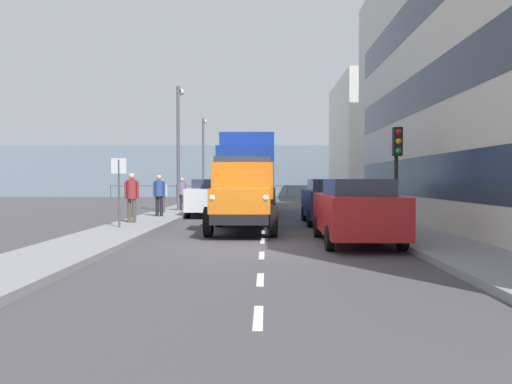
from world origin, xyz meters
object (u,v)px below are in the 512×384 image
object	(u,v)px
pedestrian_strolling	(132,193)
pedestrian_couple_b	(159,192)
lamp_post_far	(204,151)
car_maroon_oppositeside_1	(223,193)
truck_vintage_orange	(243,196)
pedestrian_couple_a	(182,191)
car_red_kerbside_near	(356,210)
traffic_light_near	(397,155)
lorry_cargo_blue	(248,172)
car_white_oppositeside_0	(211,197)
lamp_post_promenade	(179,136)
car_navy_kerbside_1	(328,201)
car_black_oppositeside_2	(231,190)
street_sign	(119,180)
pedestrian_with_bag	(162,193)

from	to	relation	value
pedestrian_strolling	pedestrian_couple_b	distance (m)	3.11
lamp_post_far	car_maroon_oppositeside_1	bearing A→B (deg)	106.78
truck_vintage_orange	pedestrian_couple_a	bearing A→B (deg)	-68.76
pedestrian_couple_a	lamp_post_far	world-z (taller)	lamp_post_far
car_red_kerbside_near	traffic_light_near	xyz separation A→B (m)	(-1.75, -2.54, 1.58)
pedestrian_couple_b	truck_vintage_orange	bearing A→B (deg)	127.46
lorry_cargo_blue	car_white_oppositeside_0	distance (m)	2.42
pedestrian_strolling	lamp_post_far	bearing A→B (deg)	-90.67
traffic_light_near	lamp_post_promenade	bearing A→B (deg)	-47.38
truck_vintage_orange	car_white_oppositeside_0	world-z (taller)	truck_vintage_orange
pedestrian_strolling	lamp_post_promenade	bearing A→B (deg)	-93.40
traffic_light_near	lamp_post_far	world-z (taller)	lamp_post_far
car_maroon_oppositeside_1	car_white_oppositeside_0	bearing A→B (deg)	90.00
car_navy_kerbside_1	pedestrian_strolling	bearing A→B (deg)	9.95
car_black_oppositeside_2	pedestrian_couple_a	world-z (taller)	pedestrian_couple_a
car_black_oppositeside_2	pedestrian_strolling	size ratio (longest dim) A/B	2.53
pedestrian_couple_a	lorry_cargo_blue	bearing A→B (deg)	169.67
lorry_cargo_blue	lamp_post_promenade	world-z (taller)	lamp_post_promenade
car_navy_kerbside_1	pedestrian_strolling	world-z (taller)	pedestrian_strolling
traffic_light_near	street_sign	world-z (taller)	traffic_light_near
car_white_oppositeside_0	street_sign	bearing A→B (deg)	72.65
car_white_oppositeside_0	traffic_light_near	distance (m)	10.08
truck_vintage_orange	pedestrian_with_bag	bearing A→B (deg)	-60.38
traffic_light_near	lorry_cargo_blue	bearing A→B (deg)	-59.77
car_maroon_oppositeside_1	pedestrian_strolling	world-z (taller)	pedestrian_strolling
pedestrian_strolling	pedestrian_couple_b	world-z (taller)	pedestrian_strolling
car_white_oppositeside_0	car_maroon_oppositeside_1	world-z (taller)	same
car_maroon_oppositeside_1	lamp_post_promenade	distance (m)	5.96
truck_vintage_orange	pedestrian_with_bag	distance (m)	8.50
car_black_oppositeside_2	lamp_post_far	bearing A→B (deg)	1.24
lamp_post_far	car_red_kerbside_near	bearing A→B (deg)	106.66
pedestrian_couple_b	car_maroon_oppositeside_1	bearing A→B (deg)	-102.27
car_navy_kerbside_1	car_red_kerbside_near	bearing A→B (deg)	90.00
pedestrian_strolling	street_sign	world-z (taller)	street_sign
car_red_kerbside_near	car_maroon_oppositeside_1	world-z (taller)	same
truck_vintage_orange	street_sign	world-z (taller)	truck_vintage_orange
pedestrian_couple_a	traffic_light_near	bearing A→B (deg)	132.28
car_red_kerbside_near	car_maroon_oppositeside_1	bearing A→B (deg)	-73.39
car_white_oppositeside_0	car_navy_kerbside_1	bearing A→B (deg)	141.02
car_red_kerbside_near	lamp_post_far	size ratio (longest dim) A/B	0.74
pedestrian_strolling	traffic_light_near	xyz separation A→B (m)	(-8.99, 2.06, 1.27)
truck_vintage_orange	car_navy_kerbside_1	world-z (taller)	truck_vintage_orange
truck_vintage_orange	car_white_oppositeside_0	bearing A→B (deg)	-75.57
truck_vintage_orange	lamp_post_far	size ratio (longest dim) A/B	0.93
car_maroon_oppositeside_1	car_black_oppositeside_2	size ratio (longest dim) A/B	1.01
pedestrian_strolling	street_sign	bearing A→B (deg)	92.21
car_maroon_oppositeside_1	street_sign	xyz separation A→B (m)	(2.21, 13.83, 0.79)
traffic_light_near	car_black_oppositeside_2	bearing A→B (deg)	-72.23
truck_vintage_orange	car_red_kerbside_near	world-z (taller)	truck_vintage_orange
car_red_kerbside_near	truck_vintage_orange	bearing A→B (deg)	-41.17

